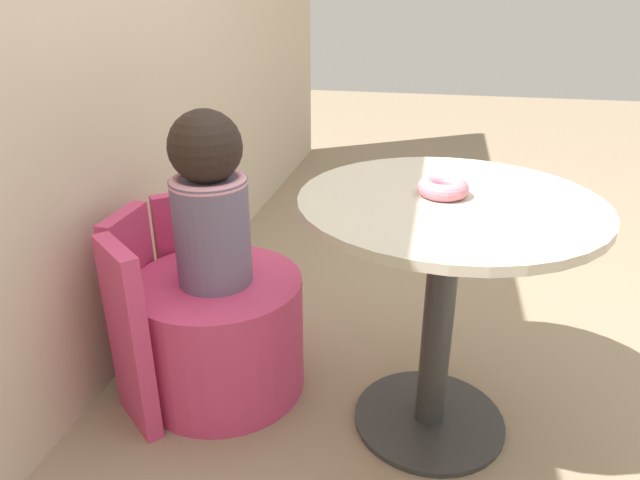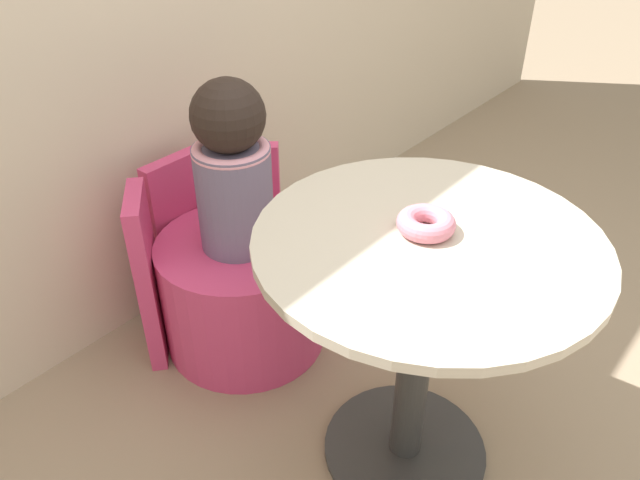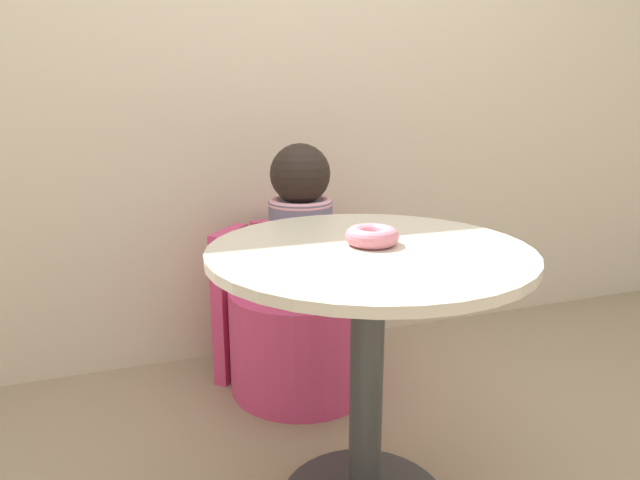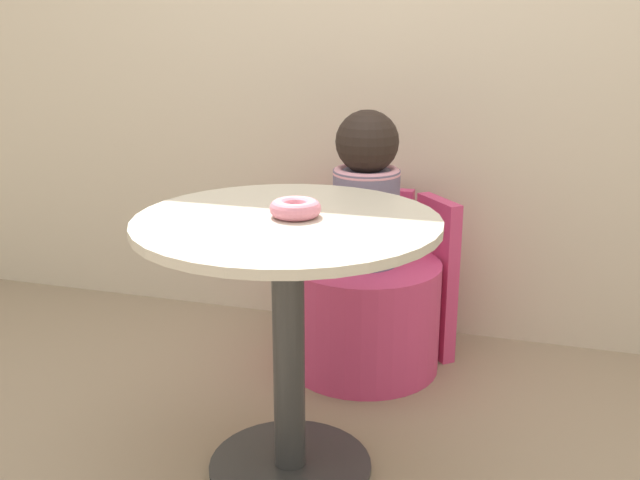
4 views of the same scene
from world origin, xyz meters
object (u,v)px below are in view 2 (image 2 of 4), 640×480
Objects in this scene: round_table at (421,306)px; child_figure at (232,168)px; tub_chair at (243,292)px; donut at (426,223)px.

child_figure reaches higher than round_table.
tub_chair is 1.01× the size of child_figure.
round_table is 0.77m from tub_chair.
round_table is 0.22m from donut.
donut is at bearing -92.60° from tub_chair.
round_table is 1.49× the size of child_figure.
child_figure reaches higher than donut.
child_figure is at bearing 87.40° from donut.
child_figure is 0.68m from donut.
round_table is 0.70m from child_figure.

